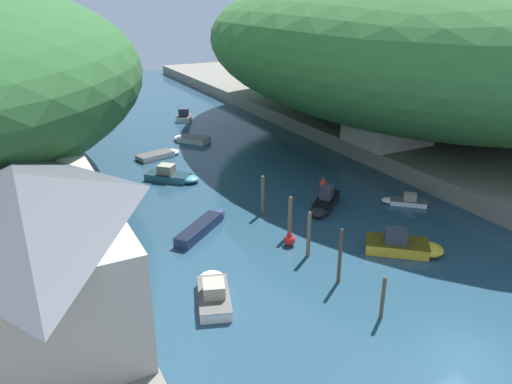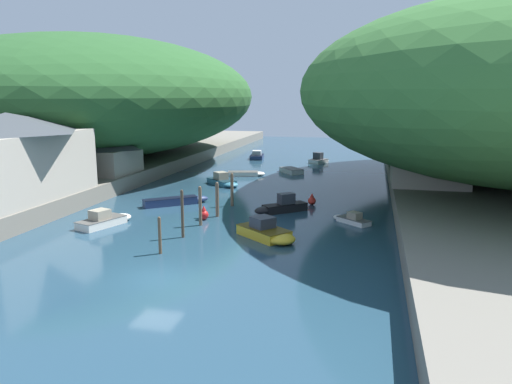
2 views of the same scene
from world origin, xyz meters
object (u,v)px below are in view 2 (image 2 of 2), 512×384
object	(u,v)px
boat_open_rowboat	(351,219)
channel_buoy_near	(312,200)
boat_far_right_bank	(289,170)
person_on_quay	(39,190)
boat_white_cruiser	(248,174)
boat_moored_right	(178,201)
boathouse_shed	(104,152)
boat_near_quay	(257,156)
boat_cabin_cruiser	(224,181)
boat_far_upstream	(106,220)
person_by_boathouse	(0,198)
channel_buoy_far	(204,214)
boat_yellow_tender	(280,207)
boat_red_skiff	(268,232)
waterfront_building	(9,155)
right_bank_cottage	(429,160)
boat_mid_channel	(320,160)

from	to	relation	value
boat_open_rowboat	channel_buoy_near	size ratio (longest dim) A/B	3.04
boat_far_right_bank	person_on_quay	xyz separation A→B (m)	(-15.70, -29.90, 2.26)
boat_white_cruiser	boat_far_right_bank	bearing A→B (deg)	114.83
boat_open_rowboat	boat_moored_right	xyz separation A→B (m)	(-16.07, 3.11, 0.06)
boathouse_shed	boat_moored_right	xyz separation A→B (m)	(11.10, -6.35, -3.56)
boathouse_shed	boat_near_quay	size ratio (longest dim) A/B	1.34
boat_moored_right	channel_buoy_near	size ratio (longest dim) A/B	4.97
boat_open_rowboat	boat_moored_right	size ratio (longest dim) A/B	0.61
boat_cabin_cruiser	person_on_quay	xyz separation A→B (m)	(-9.96, -18.82, 2.14)
boat_open_rowboat	boat_near_quay	xyz separation A→B (m)	(-16.61, 38.20, 0.12)
boathouse_shed	boat_far_upstream	distance (m)	17.20
boat_far_right_bank	channel_buoy_near	bearing A→B (deg)	-113.54
person_by_boathouse	channel_buoy_far	bearing A→B (deg)	-59.10
boat_white_cruiser	person_on_quay	distance (m)	28.30
boat_near_quay	boat_yellow_tender	bearing A→B (deg)	-82.15
channel_buoy_near	person_on_quay	distance (m)	23.75
person_by_boathouse	boat_near_quay	bearing A→B (deg)	-6.72
boat_open_rowboat	boat_near_quay	size ratio (longest dim) A/B	0.63
boat_cabin_cruiser	boat_open_rowboat	bearing A→B (deg)	90.81
boat_yellow_tender	boat_cabin_cruiser	world-z (taller)	boat_yellow_tender
boat_open_rowboat	boat_red_skiff	world-z (taller)	boat_red_skiff
boat_red_skiff	boat_moored_right	xyz separation A→B (m)	(-10.52, 9.13, -0.12)
waterfront_building	boat_far_upstream	bearing A→B (deg)	-3.81
channel_buoy_far	boat_open_rowboat	bearing A→B (deg)	8.55
right_bank_cottage	boat_far_right_bank	size ratio (longest dim) A/B	1.70
channel_buoy_near	boat_cabin_cruiser	bearing A→B (deg)	144.36
boat_far_upstream	channel_buoy_far	size ratio (longest dim) A/B	4.31
boat_white_cruiser	person_by_boathouse	world-z (taller)	person_by_boathouse
boathouse_shed	boat_white_cruiser	distance (m)	17.95
boat_yellow_tender	person_on_quay	xyz separation A→B (m)	(-18.63, -7.32, 2.08)
boat_white_cruiser	boat_cabin_cruiser	bearing A→B (deg)	-22.78
boat_mid_channel	channel_buoy_far	world-z (taller)	boat_mid_channel
boat_moored_right	boat_far_right_bank	bearing A→B (deg)	122.94
channel_buoy_near	person_on_quay	xyz separation A→B (m)	(-20.98, -10.92, 2.14)
right_bank_cottage	boat_mid_channel	size ratio (longest dim) A/B	1.95
right_bank_cottage	boat_far_upstream	xyz separation A→B (m)	(-25.67, -15.48, -3.58)
boat_cabin_cruiser	person_by_boathouse	world-z (taller)	person_by_boathouse
boat_near_quay	boat_far_right_bank	xyz separation A→B (m)	(7.49, -13.35, -0.10)
boathouse_shed	person_on_quay	size ratio (longest dim) A/B	4.29
boat_far_upstream	channel_buoy_far	world-z (taller)	boat_far_upstream
boat_far_upstream	boat_open_rowboat	world-z (taller)	boat_far_upstream
boat_open_rowboat	boat_yellow_tender	xyz separation A→B (m)	(-6.19, 2.27, 0.21)
person_on_quay	boat_yellow_tender	bearing A→B (deg)	-52.59
boat_yellow_tender	channel_buoy_near	xyz separation A→B (m)	(2.35, 3.60, -0.06)
boat_yellow_tender	boat_near_quay	distance (m)	37.41
channel_buoy_near	right_bank_cottage	bearing A→B (deg)	22.59
boat_white_cruiser	right_bank_cottage	bearing A→B (deg)	48.05
boat_near_quay	boat_far_right_bank	size ratio (longest dim) A/B	1.22
right_bank_cottage	boat_yellow_tender	distance (m)	15.71
waterfront_building	boat_near_quay	distance (m)	44.45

